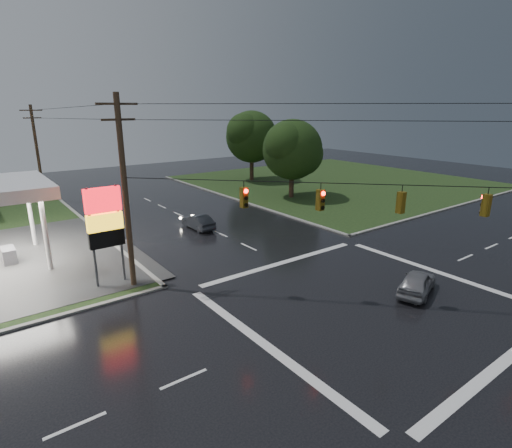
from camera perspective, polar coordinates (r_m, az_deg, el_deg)
ground at (r=23.11m, az=15.31°, el=-10.55°), size 120.00×120.00×0.00m
grass_ne at (r=58.25m, az=11.32°, el=5.98°), size 36.00×36.00×0.08m
pylon_sign at (r=24.46m, az=-20.80°, el=0.54°), size 2.00×0.35×6.00m
utility_pole_nw at (r=23.42m, az=-18.19°, el=4.43°), size 2.20×0.32×11.00m
utility_pole_n at (r=51.07m, az=-28.77°, el=9.04°), size 2.20×0.32×10.50m
traffic_signals at (r=21.06m, az=16.70°, el=5.41°), size 26.87×26.87×1.47m
tree_ne_near at (r=46.35m, az=5.34°, el=10.52°), size 7.99×6.80×8.98m
tree_ne_far at (r=57.50m, az=-0.51°, el=12.33°), size 8.46×7.20×9.80m
car_north at (r=35.11m, az=-8.28°, el=0.33°), size 1.39×3.90×1.28m
car_crossing at (r=24.68m, az=22.01°, el=-7.74°), size 4.17×2.79×1.32m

